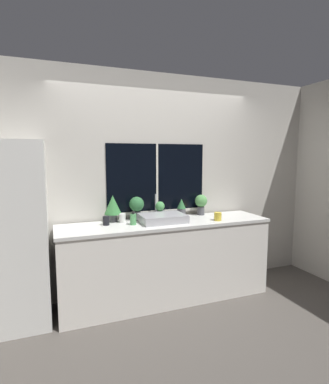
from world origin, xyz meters
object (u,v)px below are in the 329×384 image
potted_plant_far_left (113,206)px  potted_plant_left (137,206)px  potted_plant_far_right (201,203)px  mug_black (106,221)px  mug_white (122,218)px  sink (162,218)px  potted_plant_right (181,207)px  potted_plant_center (160,210)px  refrigerator (10,235)px  mug_yellow (218,216)px  soap_bottle (133,219)px

potted_plant_far_left → potted_plant_left: (0.29, 0.00, -0.02)m
potted_plant_far_right → mug_black: (-1.25, -0.14, -0.11)m
potted_plant_far_right → mug_white: (-1.06, -0.08, -0.11)m
potted_plant_far_left → mug_black: potted_plant_far_left is taller
sink → mug_black: bearing=174.2°
mug_black → potted_plant_far_right: bearing=6.6°
potted_plant_right → potted_plant_far_left: bearing=180.0°
sink → potted_plant_center: 0.22m
refrigerator → potted_plant_right: size_ratio=8.22×
potted_plant_left → mug_yellow: 0.97m
potted_plant_center → potted_plant_right: bearing=0.0°
soap_bottle → mug_yellow: bearing=-8.4°
potted_plant_center → potted_plant_right: (0.29, 0.00, 0.02)m
refrigerator → mug_black: refrigerator is taller
potted_plant_far_right → mug_yellow: 0.39m
mug_black → mug_yellow: mug_black is taller
potted_plant_center → mug_yellow: bearing=-32.4°
potted_plant_far_right → soap_bottle: size_ratio=1.72×
refrigerator → mug_yellow: 2.24m
sink → potted_plant_far_left: potted_plant_far_left is taller
soap_bottle → potted_plant_far_left: bearing=128.0°
refrigerator → potted_plant_right: bearing=5.2°
potted_plant_center → potted_plant_right: potted_plant_right is taller
potted_plant_right → mug_white: potted_plant_right is taller
potted_plant_far_right → mug_yellow: bearing=-86.0°
sink → mug_yellow: 0.66m
sink → potted_plant_far_right: size_ratio=1.96×
potted_plant_far_left → mug_yellow: bearing=-17.8°
potted_plant_right → mug_yellow: (0.30, -0.38, -0.07)m
potted_plant_right → potted_plant_far_right: bearing=0.0°
refrigerator → mug_yellow: size_ratio=19.02×
refrigerator → potted_plant_far_right: size_ratio=7.01×
mug_yellow → mug_black: bearing=169.7°
refrigerator → mug_black: size_ratio=18.49×
potted_plant_right → potted_plant_far_right: (0.28, 0.00, 0.05)m
sink → potted_plant_right: sink is taller
refrigerator → sink: size_ratio=3.58×
potted_plant_far_right → potted_plant_left: bearing=180.0°
potted_plant_right → soap_bottle: (-0.69, -0.23, -0.05)m
potted_plant_left → soap_bottle: (-0.10, -0.23, -0.11)m
potted_plant_center → mug_yellow: 0.71m
sink → mug_white: bearing=164.2°
potted_plant_left → potted_plant_far_right: 0.86m
potted_plant_right → soap_bottle: potted_plant_right is taller
refrigerator → soap_bottle: refrigerator is taller
refrigerator → potted_plant_far_left: bearing=9.4°
potted_plant_far_left → potted_plant_center: bearing=0.0°
potted_plant_left → mug_white: size_ratio=2.69×
sink → mug_white: sink is taller
soap_bottle → mug_white: (-0.09, 0.15, -0.01)m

